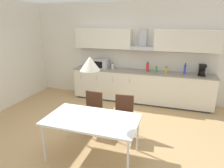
{
  "coord_description": "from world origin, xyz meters",
  "views": [
    {
      "loc": [
        1.54,
        -3.41,
        2.32
      ],
      "look_at": [
        0.27,
        0.55,
        1.0
      ],
      "focal_mm": 32.0,
      "sensor_mm": 36.0,
      "label": 1
    }
  ],
  "objects_px": {
    "bottle_green": "(156,70)",
    "dining_table": "(92,121)",
    "bottle_red": "(148,67)",
    "coffee_maker": "(202,70)",
    "pendant_lamp": "(90,64)",
    "chair_far_left": "(92,108)",
    "bottle_white": "(112,66)",
    "bottle_blue": "(185,69)",
    "microwave": "(101,64)",
    "chair_far_right": "(124,112)",
    "bottle_yellow": "(166,70)"
  },
  "relations": [
    {
      "from": "bottle_white",
      "to": "dining_table",
      "type": "height_order",
      "value": "bottle_white"
    },
    {
      "from": "microwave",
      "to": "coffee_maker",
      "type": "height_order",
      "value": "coffee_maker"
    },
    {
      "from": "bottle_red",
      "to": "coffee_maker",
      "type": "bearing_deg",
      "value": -0.27
    },
    {
      "from": "bottle_white",
      "to": "chair_far_left",
      "type": "height_order",
      "value": "bottle_white"
    },
    {
      "from": "microwave",
      "to": "bottle_white",
      "type": "xyz_separation_m",
      "value": [
        0.36,
        0.03,
        -0.06
      ]
    },
    {
      "from": "microwave",
      "to": "bottle_yellow",
      "type": "xyz_separation_m",
      "value": [
        1.92,
        0.03,
        -0.06
      ]
    },
    {
      "from": "bottle_red",
      "to": "chair_far_left",
      "type": "distance_m",
      "value": 2.22
    },
    {
      "from": "microwave",
      "to": "dining_table",
      "type": "distance_m",
      "value": 2.92
    },
    {
      "from": "bottle_red",
      "to": "dining_table",
      "type": "height_order",
      "value": "bottle_red"
    },
    {
      "from": "bottle_yellow",
      "to": "pendant_lamp",
      "type": "height_order",
      "value": "pendant_lamp"
    },
    {
      "from": "bottle_yellow",
      "to": "microwave",
      "type": "bearing_deg",
      "value": -179.19
    },
    {
      "from": "bottle_white",
      "to": "pendant_lamp",
      "type": "relative_size",
      "value": 0.59
    },
    {
      "from": "dining_table",
      "to": "chair_far_left",
      "type": "bearing_deg",
      "value": 113.03
    },
    {
      "from": "bottle_white",
      "to": "bottle_blue",
      "type": "xyz_separation_m",
      "value": [
        2.05,
        0.02,
        0.05
      ]
    },
    {
      "from": "bottle_white",
      "to": "chair_far_left",
      "type": "distance_m",
      "value": 2.03
    },
    {
      "from": "microwave",
      "to": "dining_table",
      "type": "xyz_separation_m",
      "value": [
        0.88,
        -2.76,
        -0.38
      ]
    },
    {
      "from": "bottle_green",
      "to": "bottle_blue",
      "type": "xyz_separation_m",
      "value": [
        0.75,
        0.04,
        0.05
      ]
    },
    {
      "from": "bottle_blue",
      "to": "bottle_white",
      "type": "bearing_deg",
      "value": -179.48
    },
    {
      "from": "coffee_maker",
      "to": "microwave",
      "type": "bearing_deg",
      "value": -179.47
    },
    {
      "from": "pendant_lamp",
      "to": "chair_far_right",
      "type": "bearing_deg",
      "value": 67.17
    },
    {
      "from": "chair_far_left",
      "to": "bottle_white",
      "type": "bearing_deg",
      "value": 94.99
    },
    {
      "from": "microwave",
      "to": "pendant_lamp",
      "type": "relative_size",
      "value": 1.5
    },
    {
      "from": "bottle_white",
      "to": "dining_table",
      "type": "xyz_separation_m",
      "value": [
        0.52,
        -2.79,
        -0.32
      ]
    },
    {
      "from": "coffee_maker",
      "to": "bottle_red",
      "type": "bearing_deg",
      "value": 179.73
    },
    {
      "from": "dining_table",
      "to": "chair_far_left",
      "type": "distance_m",
      "value": 0.91
    },
    {
      "from": "bottle_white",
      "to": "chair_far_left",
      "type": "bearing_deg",
      "value": -85.01
    },
    {
      "from": "bottle_white",
      "to": "bottle_red",
      "type": "bearing_deg",
      "value": 0.29
    },
    {
      "from": "bottle_white",
      "to": "pendant_lamp",
      "type": "bearing_deg",
      "value": -79.4
    },
    {
      "from": "dining_table",
      "to": "pendant_lamp",
      "type": "xyz_separation_m",
      "value": [
        0.0,
        0.0,
        0.99
      ]
    },
    {
      "from": "bottle_green",
      "to": "pendant_lamp",
      "type": "bearing_deg",
      "value": -105.76
    },
    {
      "from": "bottle_red",
      "to": "dining_table",
      "type": "distance_m",
      "value": 2.87
    },
    {
      "from": "dining_table",
      "to": "pendant_lamp",
      "type": "bearing_deg",
      "value": 0.0
    },
    {
      "from": "bottle_green",
      "to": "bottle_blue",
      "type": "distance_m",
      "value": 0.75
    },
    {
      "from": "microwave",
      "to": "coffee_maker",
      "type": "bearing_deg",
      "value": 0.53
    },
    {
      "from": "pendant_lamp",
      "to": "microwave",
      "type": "bearing_deg",
      "value": 107.68
    },
    {
      "from": "bottle_yellow",
      "to": "bottle_white",
      "type": "distance_m",
      "value": 1.57
    },
    {
      "from": "bottle_yellow",
      "to": "pendant_lamp",
      "type": "distance_m",
      "value": 3.05
    },
    {
      "from": "chair_far_right",
      "to": "pendant_lamp",
      "type": "bearing_deg",
      "value": -112.83
    },
    {
      "from": "coffee_maker",
      "to": "bottle_yellow",
      "type": "bearing_deg",
      "value": 179.96
    },
    {
      "from": "bottle_green",
      "to": "coffee_maker",
      "type": "bearing_deg",
      "value": 1.02
    },
    {
      "from": "coffee_maker",
      "to": "dining_table",
      "type": "xyz_separation_m",
      "value": [
        -1.96,
        -2.79,
        -0.39
      ]
    },
    {
      "from": "coffee_maker",
      "to": "dining_table",
      "type": "distance_m",
      "value": 3.43
    },
    {
      "from": "bottle_green",
      "to": "dining_table",
      "type": "relative_size",
      "value": 0.11
    },
    {
      "from": "bottle_green",
      "to": "dining_table",
      "type": "height_order",
      "value": "bottle_green"
    },
    {
      "from": "bottle_green",
      "to": "dining_table",
      "type": "distance_m",
      "value": 2.89
    },
    {
      "from": "bottle_red",
      "to": "bottle_blue",
      "type": "bearing_deg",
      "value": 0.76
    },
    {
      "from": "microwave",
      "to": "chair_far_right",
      "type": "height_order",
      "value": "microwave"
    },
    {
      "from": "bottle_red",
      "to": "microwave",
      "type": "bearing_deg",
      "value": -178.65
    },
    {
      "from": "bottle_yellow",
      "to": "dining_table",
      "type": "distance_m",
      "value": 2.99
    },
    {
      "from": "bottle_red",
      "to": "bottle_white",
      "type": "distance_m",
      "value": 1.05
    }
  ]
}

